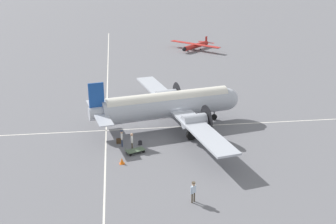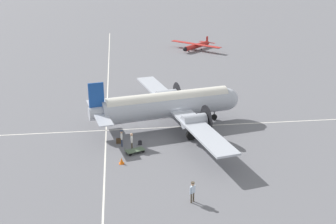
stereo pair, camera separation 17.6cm
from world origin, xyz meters
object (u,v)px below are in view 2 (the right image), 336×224
(airliner_main, at_px, (172,104))
(suitcase_near_door, at_px, (140,143))
(crew_foreground, at_px, (193,190))
(ramp_agent, at_px, (132,140))
(suitcase_upright_spare, at_px, (119,141))
(baggage_cart, at_px, (135,150))
(passenger_boarding, at_px, (122,136))
(traffic_cone, at_px, (122,161))
(light_aircraft_distant, at_px, (196,46))

(airliner_main, xyz_separation_m, suitcase_near_door, (-3.86, -4.69, -2.31))
(crew_foreground, height_order, ramp_agent, ramp_agent)
(crew_foreground, bearing_deg, suitcase_upright_spare, 79.90)
(airliner_main, height_order, suitcase_upright_spare, airliner_main)
(airliner_main, relative_size, baggage_cart, 12.37)
(ramp_agent, bearing_deg, airliner_main, -43.14)
(passenger_boarding, height_order, ramp_agent, ramp_agent)
(airliner_main, distance_m, traffic_cone, 10.56)
(passenger_boarding, relative_size, suitcase_upright_spare, 2.82)
(light_aircraft_distant, bearing_deg, baggage_cart, 27.55)
(suitcase_near_door, xyz_separation_m, traffic_cone, (-1.92, -3.86, 0.06))
(suitcase_upright_spare, xyz_separation_m, light_aircraft_distant, (15.98, 42.64, 0.59))
(ramp_agent, relative_size, baggage_cart, 0.86)
(airliner_main, bearing_deg, light_aircraft_distant, 63.26)
(crew_foreground, distance_m, baggage_cart, 10.07)
(ramp_agent, xyz_separation_m, suitcase_near_door, (0.85, 0.98, -0.85))
(passenger_boarding, distance_m, suitcase_upright_spare, 1.09)
(passenger_boarding, bearing_deg, light_aircraft_distant, -23.14)
(baggage_cart, bearing_deg, passenger_boarding, 101.74)
(airliner_main, bearing_deg, traffic_cone, -136.37)
(suitcase_upright_spare, relative_size, baggage_cart, 0.29)
(baggage_cart, relative_size, traffic_cone, 3.35)
(baggage_cart, bearing_deg, traffic_cone, -146.35)
(passenger_boarding, xyz_separation_m, suitcase_near_door, (1.82, 0.06, -0.84))
(airliner_main, xyz_separation_m, traffic_cone, (-5.79, -8.54, -2.25))
(airliner_main, xyz_separation_m, suitcase_upright_spare, (-6.00, -4.06, -2.25))
(passenger_boarding, bearing_deg, ramp_agent, -136.91)
(light_aircraft_distant, bearing_deg, suitcase_near_door, 27.58)
(suitcase_near_door, height_order, suitcase_upright_spare, suitcase_upright_spare)
(ramp_agent, relative_size, traffic_cone, 2.88)
(crew_foreground, relative_size, suitcase_near_door, 3.55)
(airliner_main, relative_size, passenger_boarding, 14.88)
(baggage_cart, distance_m, light_aircraft_distant, 47.32)
(passenger_boarding, xyz_separation_m, baggage_cart, (1.23, -1.74, -0.80))
(passenger_boarding, xyz_separation_m, ramp_agent, (0.97, -0.93, 0.01))
(passenger_boarding, bearing_deg, traffic_cone, 175.15)
(suitcase_near_door, height_order, traffic_cone, traffic_cone)
(traffic_cone, bearing_deg, crew_foreground, -53.07)
(suitcase_near_door, distance_m, suitcase_upright_spare, 2.23)
(airliner_main, xyz_separation_m, light_aircraft_distant, (9.97, 38.58, -1.66))
(airliner_main, distance_m, baggage_cart, 8.18)
(passenger_boarding, bearing_deg, crew_foreground, -157.59)
(passenger_boarding, relative_size, light_aircraft_distant, 0.19)
(airliner_main, height_order, passenger_boarding, airliner_main)
(traffic_cone, bearing_deg, passenger_boarding, 88.42)
(crew_foreground, relative_size, ramp_agent, 1.00)
(light_aircraft_distant, xyz_separation_m, traffic_cone, (-15.76, -47.12, -0.59))
(ramp_agent, relative_size, light_aircraft_distant, 0.20)
(suitcase_near_door, bearing_deg, airliner_main, 50.50)
(light_aircraft_distant, bearing_deg, airliner_main, 30.82)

